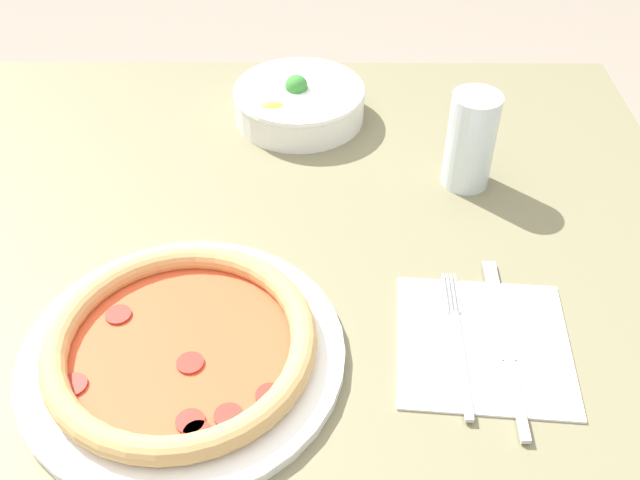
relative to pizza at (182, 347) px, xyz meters
The scene contains 7 objects.
dining_table 0.15m from the pizza, 83.04° to the left, with size 1.15×1.03×0.77m.
pizza is the anchor object (origin of this frame).
bowl 0.45m from the pizza, 77.01° to the left, with size 0.19×0.19×0.07m.
napkin 0.30m from the pizza, ahead, with size 0.18×0.18×0.00m.
fork 0.27m from the pizza, ahead, with size 0.02×0.19×0.00m.
knife 0.32m from the pizza, ahead, with size 0.02×0.23×0.01m.
glass 0.43m from the pizza, 42.48° to the left, with size 0.06×0.06×0.13m.
Camera 1 is at (0.13, -0.54, 1.32)m, focal length 40.00 mm.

